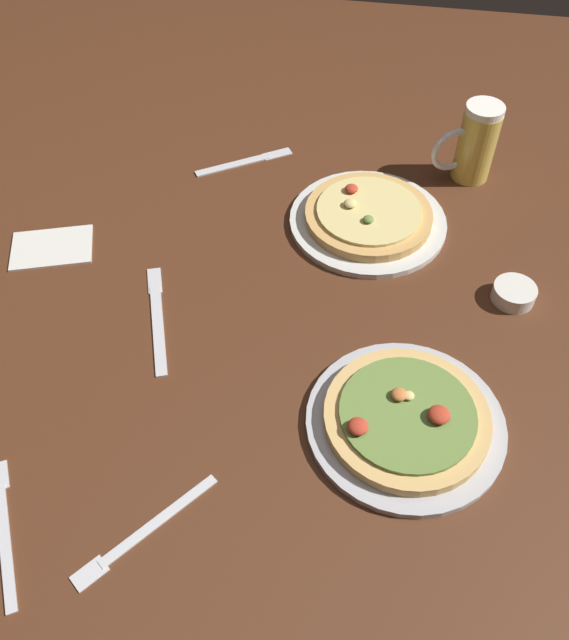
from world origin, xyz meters
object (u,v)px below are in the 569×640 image
at_px(pizza_plate_far, 368,217).
at_px(fork_left, 3,528).
at_px(beer_mug_dark, 474,143).
at_px(ramekin_butter, 514,293).
at_px(knife_right, 245,161).
at_px(knife_spare, 157,317).
at_px(fork_spare, 144,531).
at_px(napkin_folded, 51,247).
at_px(pizza_plate_near, 406,420).

relative_size(pizza_plate_far, fork_left, 1.49).
bearing_deg(pizza_plate_far, beer_mug_dark, 44.17).
height_order(pizza_plate_far, ramekin_butter, pizza_plate_far).
relative_size(knife_right, knife_spare, 0.81).
relative_size(beer_mug_dark, ramekin_butter, 2.18).
relative_size(beer_mug_dark, knife_right, 0.85).
relative_size(knife_right, fork_spare, 1.02).
relative_size(napkin_folded, fork_left, 0.73).
bearing_deg(ramekin_butter, pizza_plate_near, -120.49).
height_order(fork_spare, knife_spare, same).
height_order(beer_mug_dark, fork_left, beer_mug_dark).
xyz_separation_m(ramekin_butter, knife_right, (-0.53, 0.30, -0.01)).
bearing_deg(knife_right, napkin_folded, -133.37).
distance_m(pizza_plate_far, fork_left, 0.79).
distance_m(ramekin_butter, fork_spare, 0.70).
bearing_deg(fork_left, beer_mug_dark, 55.04).
bearing_deg(pizza_plate_far, fork_left, -121.46).
relative_size(pizza_plate_near, beer_mug_dark, 1.84).
distance_m(ramekin_butter, napkin_folded, 0.82).
height_order(pizza_plate_far, knife_right, pizza_plate_far).
distance_m(pizza_plate_far, ramekin_butter, 0.30).
xyz_separation_m(pizza_plate_far, napkin_folded, (-0.56, -0.16, -0.01)).
distance_m(beer_mug_dark, knife_right, 0.46).
xyz_separation_m(pizza_plate_near, fork_spare, (-0.33, -0.22, -0.01)).
bearing_deg(napkin_folded, pizza_plate_near, -22.40).
xyz_separation_m(beer_mug_dark, knife_spare, (-0.51, -0.47, -0.07)).
relative_size(napkin_folded, knife_spare, 0.62).
height_order(pizza_plate_near, ramekin_butter, pizza_plate_near).
distance_m(fork_left, knife_spare, 0.40).
height_order(pizza_plate_far, knife_spare, pizza_plate_far).
bearing_deg(pizza_plate_near, fork_left, -154.17).
distance_m(ramekin_butter, fork_left, 0.86).
xyz_separation_m(pizza_plate_far, knife_right, (-0.27, 0.15, -0.01)).
relative_size(ramekin_butter, fork_left, 0.37).
bearing_deg(fork_spare, fork_left, -171.89).
xyz_separation_m(knife_right, fork_spare, (0.03, -0.80, 0.00)).
xyz_separation_m(beer_mug_dark, knife_right, (-0.45, -0.03, -0.07)).
bearing_deg(fork_left, pizza_plate_near, 25.83).
bearing_deg(knife_spare, pizza_plate_far, 42.40).
bearing_deg(fork_left, pizza_plate_far, 58.54).
distance_m(beer_mug_dark, fork_left, 1.05).
xyz_separation_m(pizza_plate_near, beer_mug_dark, (0.09, 0.61, 0.06)).
relative_size(ramekin_butter, napkin_folded, 0.50).
distance_m(pizza_plate_near, napkin_folded, 0.71).
height_order(ramekin_butter, knife_spare, ramekin_butter).
distance_m(pizza_plate_far, knife_spare, 0.44).
bearing_deg(knife_spare, beer_mug_dark, 43.06).
bearing_deg(pizza_plate_near, fork_spare, -145.99).
relative_size(pizza_plate_near, knife_right, 1.55).
relative_size(pizza_plate_far, fork_spare, 1.60).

